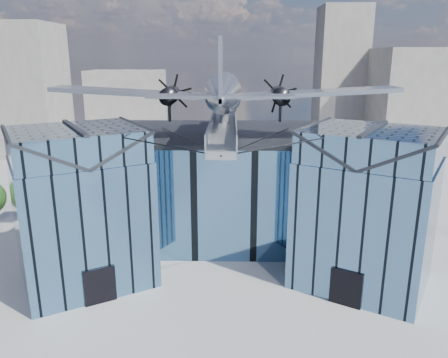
{
  "coord_description": "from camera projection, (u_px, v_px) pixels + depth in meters",
  "views": [
    {
      "loc": [
        0.63,
        -31.37,
        16.6
      ],
      "look_at": [
        0.0,
        2.0,
        7.2
      ],
      "focal_mm": 35.0,
      "sensor_mm": 36.0,
      "label": 1
    }
  ],
  "objects": [
    {
      "name": "bg_towers",
      "position": [
        237.0,
        93.0,
        80.55
      ],
      "size": [
        77.0,
        24.5,
        26.0
      ],
      "color": "gray",
      "rests_on": "ground"
    },
    {
      "name": "ground_plane",
      "position": [
        224.0,
        273.0,
        34.7
      ],
      "size": [
        120.0,
        120.0,
        0.0
      ],
      "primitive_type": "plane",
      "color": "gray"
    },
    {
      "name": "museum",
      "position": [
        225.0,
        185.0,
        38.8
      ],
      "size": [
        32.88,
        24.5,
        17.6
      ],
      "color": "teal",
      "rests_on": "ground"
    }
  ]
}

